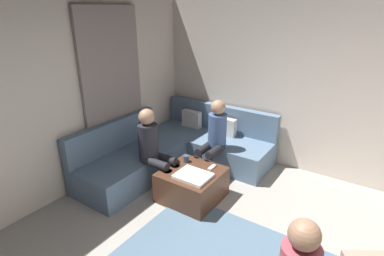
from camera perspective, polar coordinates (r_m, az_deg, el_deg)
The scene contains 10 objects.
wall_back at distance 4.89m, azimuth 25.41°, elevation 6.21°, with size 6.00×0.12×2.70m, color beige.
wall_left at distance 4.17m, azimuth -28.69°, elevation 3.23°, with size 0.12×6.00×2.70m, color beige.
curtain_panel at distance 4.81m, azimuth -14.37°, elevation 6.21°, with size 0.06×1.10×2.50m, color gray.
sectional_couch at distance 5.07m, azimuth -2.66°, elevation -4.06°, with size 2.10×2.55×0.87m.
ottoman at distance 4.27m, azimuth -0.02°, elevation -10.46°, with size 0.76×0.76×0.42m, color #4C2D1E.
folded_blanket at distance 4.02m, azimuth 0.20°, elevation -8.87°, with size 0.44×0.36×0.04m, color white.
coffee_mug at distance 4.38m, azimuth -1.10°, elevation -5.70°, with size 0.08×0.08×0.10m, color #334C72.
game_remote at distance 4.23m, azimuth 3.69°, elevation -7.31°, with size 0.05×0.15×0.02m, color white.
person_on_couch_back at distance 4.63m, azimuth 4.10°, elevation -1.56°, with size 0.30×0.60×1.20m.
person_on_couch_side at distance 4.30m, azimuth -7.12°, elevation -3.61°, with size 0.60×0.30×1.20m.
Camera 1 is at (0.66, -1.76, 2.49)m, focal length 28.74 mm.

